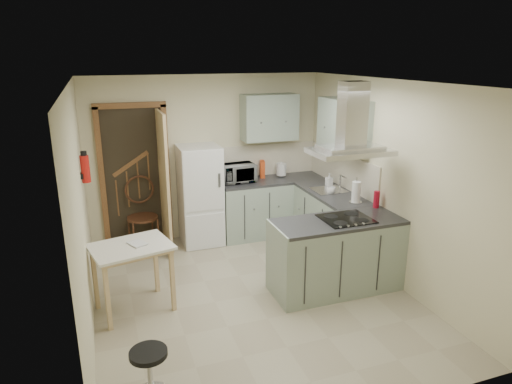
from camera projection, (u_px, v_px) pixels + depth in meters
name	position (u px, v px, depth m)	size (l,w,h in m)	color
floor	(252.00, 295.00, 5.48)	(4.20, 4.20, 0.00)	tan
ceiling	(251.00, 82.00, 4.75)	(4.20, 4.20, 0.00)	silver
back_wall	(207.00, 158.00, 7.01)	(3.60, 3.60, 0.00)	beige
left_wall	(81.00, 214.00, 4.55)	(4.20, 4.20, 0.00)	beige
right_wall	(388.00, 182.00, 5.69)	(4.20, 4.20, 0.00)	beige
doorway	(135.00, 177.00, 6.69)	(1.10, 0.12, 2.10)	brown
fridge	(200.00, 195.00, 6.82)	(0.60, 0.60, 1.50)	white
counter_back	(254.00, 208.00, 7.19)	(1.08, 0.60, 0.90)	#9EB2A0
counter_right	(322.00, 216.00, 6.84)	(0.60, 1.95, 0.90)	#9EB2A0
splashback	(266.00, 160.00, 7.34)	(1.68, 0.02, 0.50)	beige
wall_cabinet_back	(269.00, 117.00, 6.98)	(0.85, 0.35, 0.70)	#9EB2A0
wall_cabinet_right	(344.00, 125.00, 6.23)	(0.35, 0.90, 0.70)	#9EB2A0
peninsula	(337.00, 255.00, 5.52)	(1.55, 0.65, 0.90)	#9EB2A0
hob	(346.00, 219.00, 5.42)	(0.58, 0.50, 0.01)	black
extractor_hood	(350.00, 151.00, 5.18)	(0.90, 0.55, 0.10)	silver
sink	(329.00, 190.00, 6.55)	(0.45, 0.40, 0.01)	silver
fire_extinguisher	(85.00, 169.00, 5.30)	(0.10, 0.10, 0.32)	#B2140F
drop_leaf_table	(133.00, 278.00, 5.08)	(0.84, 0.63, 0.78)	#D1B880
bentwood_chair	(143.00, 218.00, 6.64)	(0.44, 0.44, 0.99)	#4C3319
stool	(150.00, 372.00, 3.84)	(0.32, 0.32, 0.43)	black
microwave	(238.00, 173.00, 6.95)	(0.50, 0.34, 0.28)	black
kettle	(281.00, 169.00, 7.27)	(0.16, 0.16, 0.23)	silver
cereal_box	(262.00, 169.00, 7.22)	(0.07, 0.18, 0.26)	#DB4919
soap_bottle	(329.00, 180.00, 6.77)	(0.08, 0.09, 0.19)	#B2AFBB
paper_towel	(356.00, 192.00, 5.99)	(0.12, 0.12, 0.29)	white
cup	(331.00, 191.00, 6.38)	(0.12, 0.12, 0.10)	silver
red_bottle	(376.00, 199.00, 5.80)	(0.08, 0.08, 0.22)	red
book	(131.00, 242.00, 4.93)	(0.15, 0.21, 0.09)	#97323F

